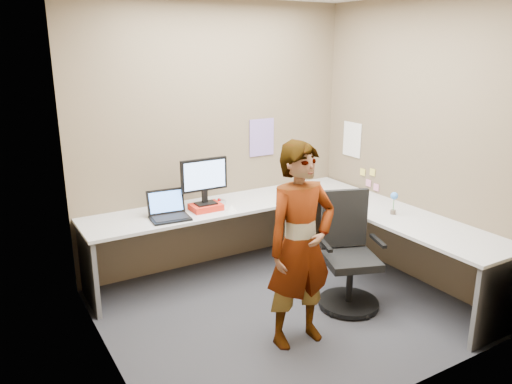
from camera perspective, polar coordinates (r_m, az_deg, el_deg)
ground at (r=4.55m, az=3.21°, el=-13.33°), size 3.00×3.00×0.00m
wall_back at (r=5.16m, az=-4.66°, el=6.26°), size 3.00×0.00×3.00m
wall_right at (r=5.03m, az=17.86°, el=5.28°), size 0.00×2.70×2.70m
wall_left at (r=3.46m, az=-17.51°, el=0.52°), size 0.00×2.70×2.70m
desk at (r=4.81m, az=5.09°, el=-3.90°), size 2.98×2.58×0.73m
paper_ream at (r=4.83m, az=-5.75°, el=-1.71°), size 0.29×0.22×0.06m
monitor at (r=4.76m, az=-5.94°, el=1.68°), size 0.47×0.14×0.44m
laptop at (r=4.65m, az=-9.99°, el=-2.15°), size 0.37×0.32×0.25m
trackball_mouse at (r=4.97m, az=-4.27°, el=-1.18°), size 0.12×0.08×0.07m
origami at (r=4.77m, az=-2.81°, el=-1.84°), size 0.10×0.10×0.06m
stapler at (r=5.40m, az=11.53°, el=-0.02°), size 0.15×0.09×0.05m
flower at (r=4.82m, az=15.49°, el=-0.84°), size 0.07×0.07×0.22m
calendar_purple at (r=5.41m, az=0.66°, el=6.26°), size 0.30×0.01×0.40m
calendar_white at (r=5.67m, az=10.92°, el=5.91°), size 0.01×0.28×0.38m
sticky_note_a at (r=5.48m, az=13.17°, el=2.21°), size 0.01×0.07×0.07m
sticky_note_b at (r=5.55m, az=12.73°, el=1.02°), size 0.01×0.07×0.07m
sticky_note_c at (r=5.47m, az=13.57°, el=0.53°), size 0.01×0.07×0.07m
sticky_note_d at (r=5.59m, az=12.09°, el=2.24°), size 0.01×0.07×0.07m
office_chair at (r=4.54m, az=10.48°, el=-7.78°), size 0.59×0.58×1.01m
person at (r=3.79m, az=5.12°, el=-6.14°), size 0.59×0.39×1.60m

